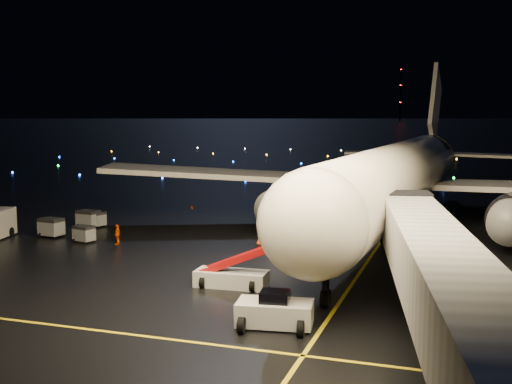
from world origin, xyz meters
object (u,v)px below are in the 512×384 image
(crew_c, at_px, (118,234))
(baggage_cart_0, at_px, (84,234))
(airliner, at_px, (404,139))
(baggage_cart_3, at_px, (51,228))
(belt_loader, at_px, (231,261))
(pushback_tug, at_px, (275,309))
(baggage_cart_2, at_px, (88,219))
(baggage_cart_1, at_px, (96,219))

(crew_c, relative_size, baggage_cart_0, 1.02)
(airliner, distance_m, baggage_cart_3, 35.12)
(belt_loader, xyz_separation_m, crew_c, (-14.49, 9.74, -0.83))
(pushback_tug, distance_m, crew_c, 25.66)
(belt_loader, height_order, baggage_cart_3, belt_loader)
(airliner, relative_size, baggage_cart_2, 30.51)
(belt_loader, bearing_deg, baggage_cart_2, 140.51)
(crew_c, bearing_deg, belt_loader, 47.87)
(pushback_tug, bearing_deg, baggage_cart_3, 138.89)
(belt_loader, relative_size, baggage_cart_2, 3.41)
(airliner, bearing_deg, baggage_cart_3, -151.32)
(airliner, distance_m, baggage_cart_2, 32.74)
(airliner, bearing_deg, pushback_tug, -92.91)
(pushback_tug, distance_m, baggage_cart_2, 35.17)
(baggage_cart_1, bearing_deg, airliner, 30.20)
(baggage_cart_0, height_order, baggage_cart_3, baggage_cart_3)
(pushback_tug, xyz_separation_m, baggage_cart_0, (-22.99, 16.42, -0.24))
(pushback_tug, bearing_deg, belt_loader, 118.51)
(crew_c, xyz_separation_m, baggage_cart_2, (-7.11, 6.32, -0.01))
(pushback_tug, xyz_separation_m, baggage_cart_1, (-26.29, 23.57, -0.21))
(airliner, xyz_separation_m, baggage_cart_0, (-26.62, -15.63, -8.33))
(baggage_cart_0, distance_m, baggage_cart_2, 7.46)
(pushback_tug, xyz_separation_m, belt_loader, (-5.11, 6.81, 0.75))
(baggage_cart_3, bearing_deg, pushback_tug, -24.62)
(pushback_tug, relative_size, crew_c, 2.30)
(crew_c, distance_m, baggage_cart_3, 7.75)
(crew_c, relative_size, baggage_cart_3, 0.86)
(baggage_cart_0, distance_m, baggage_cart_1, 7.88)
(baggage_cart_2, bearing_deg, baggage_cart_3, -87.17)
(baggage_cart_0, height_order, baggage_cart_1, baggage_cart_1)
(belt_loader, relative_size, baggage_cart_1, 3.88)
(airliner, distance_m, pushback_tug, 33.25)
(airliner, relative_size, baggage_cart_0, 36.16)
(pushback_tug, relative_size, baggage_cart_3, 1.98)
(baggage_cart_2, relative_size, baggage_cart_3, 1.00)
(baggage_cart_2, bearing_deg, belt_loader, -27.67)
(baggage_cart_2, height_order, baggage_cart_3, baggage_cart_3)
(crew_c, xyz_separation_m, baggage_cart_0, (-3.38, -0.14, -0.15))
(airliner, relative_size, belt_loader, 8.93)
(pushback_tug, xyz_separation_m, crew_c, (-19.60, 16.55, -0.09))
(baggage_cart_1, bearing_deg, belt_loader, -23.97)
(baggage_cart_0, xyz_separation_m, baggage_cart_3, (-4.30, 1.13, 0.14))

